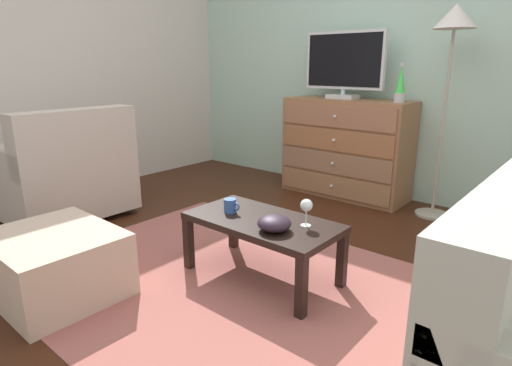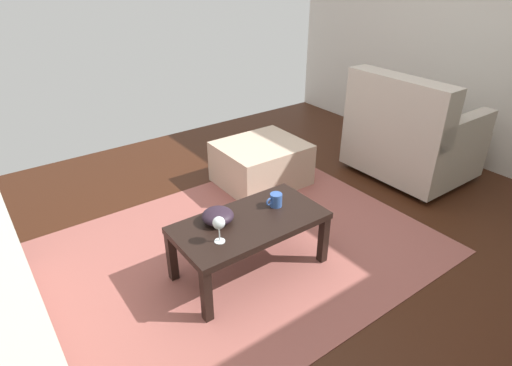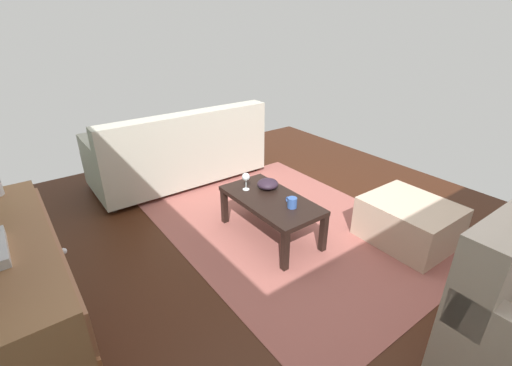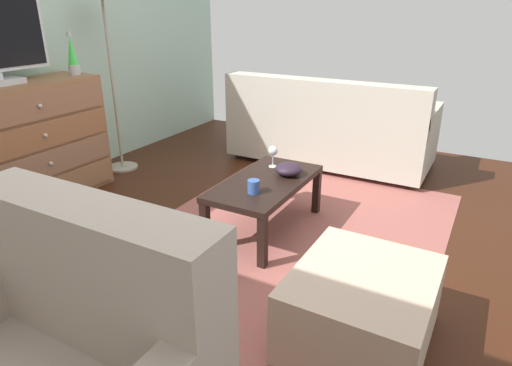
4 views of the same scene
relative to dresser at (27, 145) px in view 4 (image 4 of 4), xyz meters
The scene contains 12 objects.
ground_plane 1.90m from the dresser, 82.85° to the right, with size 5.32×4.75×0.05m, color #3A1B0E.
wall_accent_rear 0.89m from the dresser, 53.70° to the left, with size 5.32×0.12×2.53m, color #A7C8B6.
area_rug 2.12m from the dresser, 78.04° to the right, with size 2.60×1.90×0.01m, color #99544C.
dresser is the anchor object (origin of this frame).
lava_lamp 0.79m from the dresser, ahead, with size 0.09×0.09×0.33m.
coffee_table 1.89m from the dresser, 76.05° to the right, with size 0.91×0.47×0.37m.
wine_glass 1.89m from the dresser, 67.93° to the right, with size 0.07×0.07×0.16m.
mug 1.88m from the dresser, 82.86° to the right, with size 0.11×0.08×0.08m.
bowl_decorative 2.01m from the dresser, 72.19° to the right, with size 0.19×0.19×0.08m, color #291C2A.
couch_large 2.62m from the dresser, 40.84° to the right, with size 0.85×1.89×0.85m.
ottoman 2.75m from the dresser, 96.23° to the right, with size 0.70×0.60×0.36m, color #C5A992.
standing_lamp 1.32m from the dresser, ahead, with size 0.32×0.32×1.69m.
Camera 4 is at (-2.19, -1.27, 1.47)m, focal length 30.76 mm.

